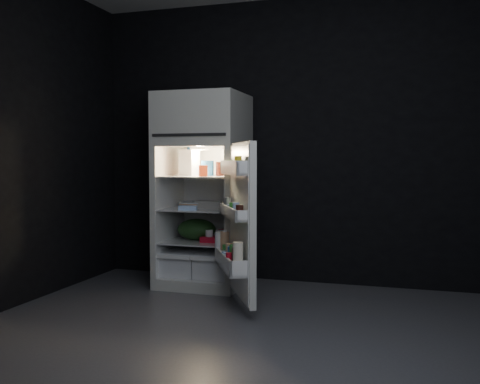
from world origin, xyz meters
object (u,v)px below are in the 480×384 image
(fridge_door, at_px, (238,223))
(egg_carton, at_px, (210,205))
(refrigerator, at_px, (204,183))
(milk_jug, at_px, (190,163))
(yogurt_tray, at_px, (215,239))

(fridge_door, bearing_deg, egg_carton, 126.37)
(refrigerator, bearing_deg, milk_jug, -162.12)
(fridge_door, height_order, yogurt_tray, fridge_door)
(refrigerator, xyz_separation_m, egg_carton, (0.08, -0.07, -0.19))
(milk_jug, height_order, yogurt_tray, milk_jug)
(milk_jug, xyz_separation_m, egg_carton, (0.21, -0.03, -0.38))
(egg_carton, bearing_deg, fridge_door, -43.58)
(refrigerator, xyz_separation_m, milk_jug, (-0.13, -0.04, 0.19))
(refrigerator, bearing_deg, egg_carton, -38.48)
(milk_jug, bearing_deg, refrigerator, 29.49)
(refrigerator, relative_size, egg_carton, 6.38)
(refrigerator, height_order, milk_jug, refrigerator)
(milk_jug, bearing_deg, egg_carton, 4.82)
(milk_jug, bearing_deg, yogurt_tray, -4.38)
(milk_jug, height_order, egg_carton, milk_jug)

